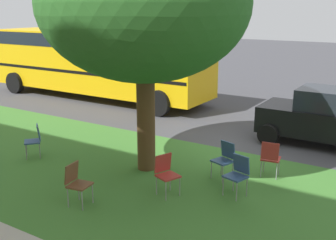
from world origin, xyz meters
TOP-DOWN VIEW (x-y plane):
  - ground at (0.00, 0.00)m, footprint 80.00×80.00m
  - grass_verge at (0.00, 3.20)m, footprint 48.00×6.00m
  - street_tree at (1.05, 2.58)m, footprint 4.79×4.79m
  - chair_0 at (-1.71, 1.50)m, footprint 0.47×0.48m
  - chair_1 at (1.12, 4.91)m, footprint 0.48×0.47m
  - chair_2 at (-0.14, 3.56)m, footprint 0.55×0.54m
  - chair_3 at (4.01, 3.47)m, footprint 0.59×0.59m
  - chair_4 at (-1.44, 2.79)m, footprint 0.51×0.52m
  - chair_5 at (-0.83, 2.12)m, footprint 0.52×0.53m
  - parked_car at (-2.33, -1.66)m, footprint 3.70×1.92m
  - school_bus at (7.61, -3.13)m, footprint 10.40×2.80m

SIDE VIEW (x-z plane):
  - ground at x=0.00m, z-range 0.00..0.00m
  - grass_verge at x=0.00m, z-range 0.00..0.01m
  - chair_0 at x=-1.71m, z-range 0.08..0.96m
  - chair_1 at x=1.12m, z-range 0.08..0.96m
  - chair_2 at x=-0.14m, z-range 0.08..0.96m
  - chair_3 at x=4.01m, z-range 0.08..0.96m
  - chair_4 at x=-1.44m, z-range 0.08..0.96m
  - chair_5 at x=-0.83m, z-range 0.08..0.96m
  - parked_car at x=-2.33m, z-range 0.01..1.66m
  - school_bus at x=7.61m, z-range 0.32..3.20m
  - street_tree at x=1.05m, z-range 1.07..6.79m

